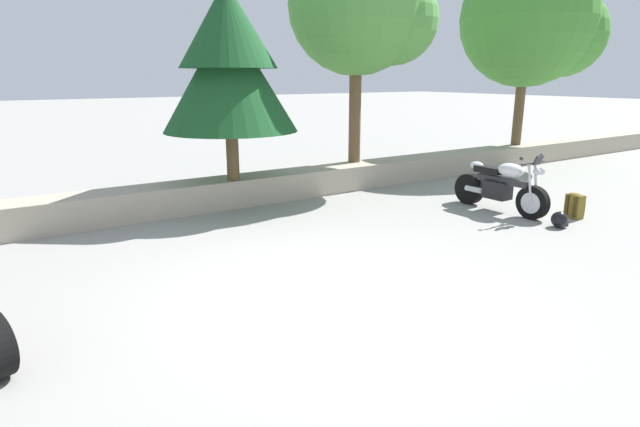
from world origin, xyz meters
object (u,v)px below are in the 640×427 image
rider_backpack (575,205)px  pine_tree_mid_left (228,61)px  rider_helmet (560,220)px  leafy_tree_far_right (535,23)px  leafy_tree_mid_right (365,9)px  motorcycle_white_centre (501,187)px

rider_backpack → pine_tree_mid_left: pine_tree_mid_left is taller
rider_backpack → rider_helmet: bearing=-164.4°
rider_helmet → pine_tree_mid_left: 6.59m
leafy_tree_far_right → rider_backpack: bearing=-135.9°
leafy_tree_mid_right → motorcycle_white_centre: bearing=-79.4°
leafy_tree_mid_right → leafy_tree_far_right: (5.96, -0.16, 0.01)m
rider_helmet → leafy_tree_far_right: leafy_tree_far_right is taller
motorcycle_white_centre → leafy_tree_far_right: (5.30, 3.34, 3.50)m
pine_tree_mid_left → leafy_tree_far_right: (9.43, 0.20, 1.19)m
motorcycle_white_centre → rider_backpack: bearing=-55.1°
pine_tree_mid_left → leafy_tree_mid_right: 3.69m
leafy_tree_far_right → rider_helmet: bearing=-139.1°
rider_helmet → leafy_tree_mid_right: size_ratio=0.06×
rider_helmet → leafy_tree_far_right: 8.06m
rider_helmet → leafy_tree_far_right: (5.35, 4.64, 3.85)m
rider_backpack → leafy_tree_mid_right: bearing=107.1°
motorcycle_white_centre → rider_backpack: size_ratio=4.39×
pine_tree_mid_left → leafy_tree_far_right: size_ratio=0.68×
rider_helmet → pine_tree_mid_left: bearing=132.6°
motorcycle_white_centre → pine_tree_mid_left: bearing=142.7°
motorcycle_white_centre → pine_tree_mid_left: (-4.13, 3.15, 2.31)m
pine_tree_mid_left → leafy_tree_far_right: bearing=1.2°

